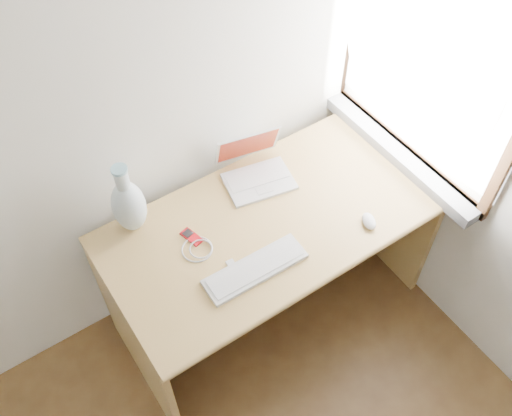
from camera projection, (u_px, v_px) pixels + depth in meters
window at (424, 64)px, 2.27m from camera, size 0.11×0.99×1.10m
desk at (260, 235)px, 2.64m from camera, size 1.45×0.73×0.77m
laptop at (254, 170)px, 2.53m from camera, size 0.33×0.30×0.20m
external_keyboard at (255, 269)px, 2.25m from camera, size 0.43×0.14×0.02m
mouse at (369, 221)px, 2.39m from camera, size 0.09×0.11×0.03m
ipod at (192, 237)px, 2.36m from camera, size 0.07×0.11×0.01m
cable_coil at (197, 249)px, 2.32m from camera, size 0.15×0.15×0.01m
remote at (234, 268)px, 2.26m from camera, size 0.04×0.09×0.01m
vase at (129, 204)px, 2.28m from camera, size 0.14×0.14×0.36m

